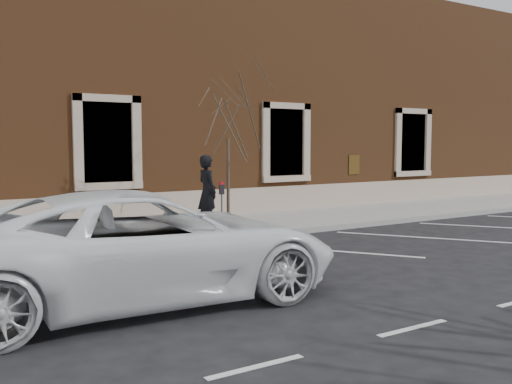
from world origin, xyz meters
TOP-DOWN VIEW (x-y plane):
  - ground at (0.00, 0.00)m, footprint 120.00×120.00m
  - sidewalk_near at (0.00, 1.75)m, footprint 40.00×3.50m
  - curb_near at (0.00, -0.05)m, footprint 40.00×0.12m
  - parking_stripes at (0.00, -2.20)m, footprint 28.00×4.40m
  - building_civic at (0.00, 7.74)m, footprint 40.00×8.62m
  - man at (-1.12, 1.21)m, footprint 0.46×0.70m
  - parking_meter at (-1.13, 0.42)m, footprint 0.11×0.09m
  - tree_grate at (-0.48, 1.24)m, footprint 1.15×1.15m
  - sapling at (-0.48, 1.24)m, footprint 2.57×2.57m
  - white_truck at (-4.87, -3.92)m, footprint 6.19×3.07m

SIDE VIEW (x-z plane):
  - ground at x=0.00m, z-range 0.00..0.00m
  - parking_stripes at x=0.00m, z-range 0.00..0.01m
  - sidewalk_near at x=0.00m, z-range 0.00..0.15m
  - curb_near at x=0.00m, z-range 0.00..0.15m
  - tree_grate at x=-0.48m, z-range 0.15..0.18m
  - white_truck at x=-4.87m, z-range 0.00..1.69m
  - parking_meter at x=-1.13m, z-range 0.40..1.66m
  - man at x=-1.12m, z-range 0.15..2.07m
  - sapling at x=-0.48m, z-range 1.00..5.28m
  - building_civic at x=0.00m, z-range 0.00..8.00m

